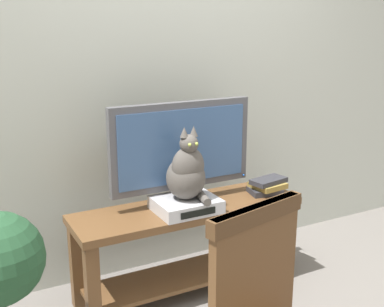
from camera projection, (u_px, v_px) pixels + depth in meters
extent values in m
cube|color=#B7BCB2|center=(156.00, 53.00, 3.06)|extent=(7.00, 0.12, 2.80)
cube|color=brown|center=(188.00, 209.00, 2.86)|extent=(1.37, 0.40, 0.04)
cube|color=brown|center=(93.00, 290.00, 2.52)|extent=(0.07, 0.07, 0.51)
cube|color=brown|center=(288.00, 240.00, 3.09)|extent=(0.07, 0.07, 0.51)
cube|color=brown|center=(77.00, 265.00, 2.77)|extent=(0.07, 0.07, 0.51)
cube|color=brown|center=(260.00, 224.00, 3.35)|extent=(0.07, 0.07, 0.51)
cube|color=brown|center=(188.00, 274.00, 2.97)|extent=(1.27, 0.32, 0.02)
cube|color=#4C4C51|center=(182.00, 199.00, 2.92)|extent=(0.29, 0.20, 0.03)
cube|color=#4C4C51|center=(182.00, 192.00, 2.91)|extent=(0.06, 0.04, 0.06)
cube|color=#4C4C51|center=(181.00, 145.00, 2.83)|extent=(0.88, 0.05, 0.51)
cube|color=#385684|center=(184.00, 146.00, 2.81)|extent=(0.80, 0.01, 0.43)
sphere|color=#2672F2|center=(244.00, 175.00, 3.06)|extent=(0.01, 0.01, 0.01)
cube|color=#BCBCC1|center=(186.00, 204.00, 2.77)|extent=(0.35, 0.29, 0.07)
cube|color=black|center=(198.00, 213.00, 2.64)|extent=(0.21, 0.01, 0.04)
ellipsoid|color=#514C47|center=(186.00, 178.00, 2.73)|extent=(0.22, 0.22, 0.24)
ellipsoid|color=#514C47|center=(188.00, 166.00, 2.69)|extent=(0.19, 0.15, 0.22)
sphere|color=#514C47|center=(189.00, 144.00, 2.64)|extent=(0.10, 0.10, 0.10)
cone|color=#514C47|center=(184.00, 132.00, 2.61)|extent=(0.05, 0.05, 0.06)
cone|color=#514C47|center=(194.00, 131.00, 2.64)|extent=(0.05, 0.05, 0.06)
sphere|color=#B2C64C|center=(190.00, 145.00, 2.59)|extent=(0.02, 0.02, 0.02)
sphere|color=#B2C64C|center=(197.00, 144.00, 2.61)|extent=(0.02, 0.02, 0.02)
cylinder|color=#514C47|center=(203.00, 197.00, 2.72)|extent=(0.08, 0.18, 0.04)
cube|color=brown|center=(254.00, 274.00, 1.69)|extent=(0.40, 0.12, 0.50)
cube|color=#4D331C|center=(257.00, 214.00, 1.63)|extent=(0.42, 0.14, 0.06)
cube|color=#2D2D33|center=(265.00, 191.00, 3.06)|extent=(0.22, 0.18, 0.04)
cube|color=olive|center=(268.00, 185.00, 3.06)|extent=(0.20, 0.20, 0.03)
cube|color=#2D2D33|center=(269.00, 181.00, 3.04)|extent=(0.25, 0.16, 0.03)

